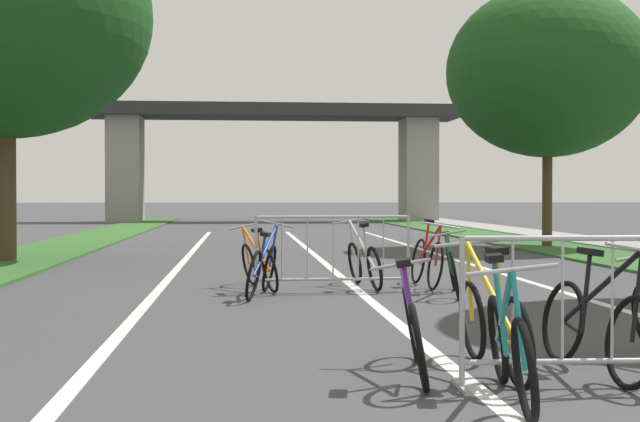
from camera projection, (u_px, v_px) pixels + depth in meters
grass_verge_left at (66, 246)px, 22.22m from camera, size 2.18×49.59×0.05m
grass_verge_right at (529, 243)px, 23.31m from camera, size 2.18×49.59×0.05m
sidewalk_path_right at (602, 242)px, 23.49m from camera, size 1.86×49.59×0.08m
lane_stripe_center at (324, 263)px, 16.85m from camera, size 0.14×28.69×0.01m
lane_stripe_right_lane at (464, 262)px, 17.10m from camera, size 0.14×28.69×0.01m
lane_stripe_left_lane at (181, 264)px, 16.60m from camera, size 0.14×28.69×0.01m
overpass_bridge at (274, 141)px, 43.30m from camera, size 18.51×3.45×5.80m
tree_left_oak_near at (5, 14)px, 16.95m from camera, size 5.74×5.74×7.32m
tree_right_pine_far at (548, 72)px, 21.62m from camera, size 5.06×5.06×6.57m
crowd_barrier_nearest at (612, 312)px, 5.97m from camera, size 2.17×0.51×1.05m
crowd_barrier_second at (333, 255)px, 11.77m from camera, size 2.17×0.51×1.05m
bicycle_green_0 at (452, 268)px, 11.46m from camera, size 0.66×1.71×0.89m
bicycle_yellow_1 at (492, 325)px, 6.38m from camera, size 0.54×1.72×0.98m
bicycle_orange_2 at (258, 264)px, 12.13m from camera, size 0.74×1.71×0.92m
bicycle_teal_3 at (509, 347)px, 5.53m from camera, size 0.59×1.70×0.94m
bicycle_purple_4 at (414, 329)px, 6.32m from camera, size 0.47×1.69×0.89m
bicycle_silver_5 at (364, 262)px, 12.38m from camera, size 0.58×1.71×0.99m
bicycle_black_6 at (596, 325)px, 6.36m from camera, size 0.59×1.66×1.01m
bicycle_blue_8 at (262, 268)px, 11.26m from camera, size 0.71×1.71×0.99m
bicycle_red_9 at (427, 260)px, 12.46m from camera, size 0.55×1.65×0.97m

